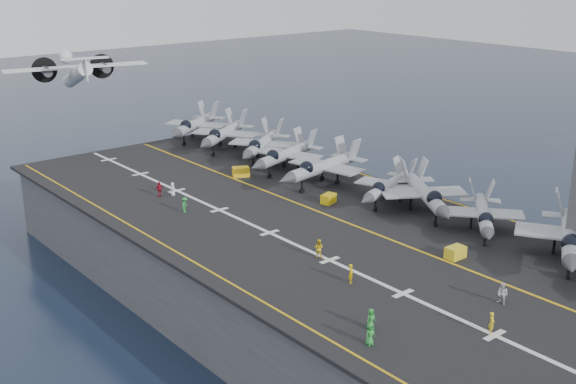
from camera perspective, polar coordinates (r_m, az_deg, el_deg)
ground at (r=89.08m, az=1.65°, el=-8.60°), size 500.00×500.00×0.00m
hull at (r=86.95m, az=1.68°, el=-5.65°), size 36.00×90.00×10.00m
flight_deck at (r=84.99m, az=1.72°, el=-2.44°), size 38.00×92.00×0.40m
foul_line at (r=86.80m, az=3.21°, el=-1.86°), size 0.35×90.00×0.02m
landing_centerline at (r=81.34m, az=-1.47°, el=-3.24°), size 0.50×90.00×0.02m
deck_edge_port at (r=75.58m, az=-8.08°, el=-5.13°), size 0.25×90.00×0.02m
deck_edge_stbd at (r=97.45m, az=9.94°, el=0.14°), size 0.25×90.00×0.02m
fighter_jet_1 at (r=78.39m, az=21.42°, el=-3.17°), size 19.64×17.75×5.68m
fighter_jet_2 at (r=83.39m, az=15.19°, el=-1.63°), size 16.19×15.67×4.71m
fighter_jet_3 at (r=88.02m, az=10.82°, el=-0.04°), size 17.09×18.61×5.38m
fighter_jet_4 at (r=91.38m, az=7.97°, el=0.56°), size 15.72×12.87×4.71m
fighter_jet_5 at (r=97.60m, az=2.75°, el=2.10°), size 17.57×13.33×5.52m
fighter_jet_6 at (r=104.10m, az=-0.19°, el=3.06°), size 17.43×14.20×5.23m
fighter_jet_7 at (r=109.91m, az=-2.08°, el=3.89°), size 18.53×17.20×5.35m
fighter_jet_8 at (r=116.60m, az=-5.12°, el=4.70°), size 19.11×17.53×5.52m
tow_cart_a at (r=76.44m, az=13.08°, el=-4.68°), size 2.09×1.39×1.24m
tow_cart_b at (r=91.01m, az=3.22°, el=-0.53°), size 2.24×1.78×1.18m
tow_cart_c at (r=102.17m, az=-3.75°, el=1.61°), size 2.70×2.29×1.37m
crew_0 at (r=61.22m, az=6.57°, el=-9.94°), size 1.14×0.78×1.86m
crew_1 at (r=69.16m, az=5.00°, el=-6.43°), size 1.38×1.31×1.92m
crew_2 at (r=74.61m, az=2.44°, el=-4.46°), size 1.28×1.44×2.00m
crew_3 at (r=88.35m, az=-8.15°, el=-1.01°), size 1.38×1.29×1.92m
crew_4 at (r=94.74m, az=-10.11°, el=0.22°), size 1.23×0.85×1.99m
crew_5 at (r=94.89m, az=-9.10°, el=0.24°), size 0.80×1.11×1.76m
crew_6 at (r=62.43m, az=15.80°, el=-9.93°), size 1.40×1.33×1.95m
crew_7 at (r=67.61m, az=16.60°, el=-7.71°), size 0.83×1.24×2.05m
transport_plane at (r=121.96m, az=-16.32°, el=8.85°), size 25.20×19.72×5.31m
fighter_jet_9 at (r=123.54m, az=-7.37°, el=5.38°), size 19.11×17.53×5.52m
crew_8 at (r=58.95m, az=6.51°, el=-11.11°), size 1.14×0.78×1.86m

